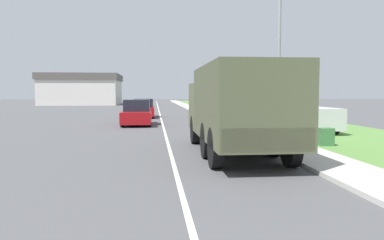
# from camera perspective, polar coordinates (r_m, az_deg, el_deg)

# --- Properties ---
(ground_plane) EXTENTS (180.00, 180.00, 0.00)m
(ground_plane) POSITION_cam_1_polar(r_m,az_deg,el_deg) (39.86, -4.98, 1.10)
(ground_plane) COLOR #4C4C4F
(lane_centre_stripe) EXTENTS (0.12, 120.00, 0.00)m
(lane_centre_stripe) POSITION_cam_1_polar(r_m,az_deg,el_deg) (39.85, -4.98, 1.10)
(lane_centre_stripe) COLOR silver
(lane_centre_stripe) RESTS_ON ground
(sidewalk_right) EXTENTS (1.80, 120.00, 0.12)m
(sidewalk_right) POSITION_cam_1_polar(r_m,az_deg,el_deg) (40.17, 1.46, 1.22)
(sidewalk_right) COLOR beige
(sidewalk_right) RESTS_ON ground
(grass_strip_right) EXTENTS (7.00, 120.00, 0.02)m
(grass_strip_right) POSITION_cam_1_polar(r_m,az_deg,el_deg) (40.96, 7.57, 1.17)
(grass_strip_right) COLOR #56843D
(grass_strip_right) RESTS_ON ground
(military_truck) EXTENTS (2.47, 7.81, 2.96)m
(military_truck) POSITION_cam_1_polar(r_m,az_deg,el_deg) (12.81, 6.70, 2.16)
(military_truck) COLOR #545B3D
(military_truck) RESTS_ON ground
(car_nearest_ahead) EXTENTS (1.88, 4.42, 1.66)m
(car_nearest_ahead) POSITION_cam_1_polar(r_m,az_deg,el_deg) (24.84, -8.40, 0.96)
(car_nearest_ahead) COLOR maroon
(car_nearest_ahead) RESTS_ON ground
(car_second_ahead) EXTENTS (1.79, 4.68, 1.60)m
(car_second_ahead) POSITION_cam_1_polar(r_m,az_deg,el_deg) (32.54, -7.35, 1.66)
(car_second_ahead) COLOR maroon
(car_second_ahead) RESTS_ON ground
(pickup_truck) EXTENTS (1.92, 5.60, 1.88)m
(pickup_truck) POSITION_cam_1_polar(r_m,az_deg,el_deg) (21.88, 16.55, 0.84)
(pickup_truck) COLOR silver
(pickup_truck) RESTS_ON grass_strip_right
(lamp_post) EXTENTS (1.69, 0.24, 8.16)m
(lamp_post) POSITION_cam_1_polar(r_m,az_deg,el_deg) (16.68, 12.56, 13.68)
(lamp_post) COLOR gray
(lamp_post) RESTS_ON sidewalk_right
(utility_box) EXTENTS (0.55, 0.45, 0.70)m
(utility_box) POSITION_cam_1_polar(r_m,az_deg,el_deg) (15.75, 19.70, -2.42)
(utility_box) COLOR #3D7042
(utility_box) RESTS_ON grass_strip_right
(building_distant) EXTENTS (13.55, 12.48, 5.48)m
(building_distant) POSITION_cam_1_polar(r_m,az_deg,el_deg) (70.90, -16.36, 4.51)
(building_distant) COLOR beige
(building_distant) RESTS_ON ground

